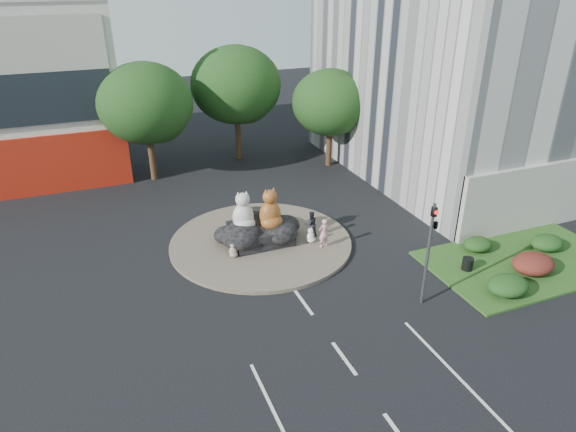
{
  "coord_description": "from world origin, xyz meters",
  "views": [
    {
      "loc": [
        -7.86,
        -13.71,
        13.82
      ],
      "look_at": [
        1.18,
        8.88,
        2.0
      ],
      "focal_mm": 32.0,
      "sensor_mm": 36.0,
      "label": 1
    }
  ],
  "objects_px": {
    "pedestrian_dark": "(311,224)",
    "pedestrian_pink": "(324,233)",
    "litter_bin": "(468,264)",
    "cat_white": "(243,210)",
    "kitten_calico": "(233,249)",
    "cat_tabby": "(270,208)",
    "kitten_white": "(310,235)"
  },
  "relations": [
    {
      "from": "cat_white",
      "to": "litter_bin",
      "type": "xyz_separation_m",
      "value": [
        9.65,
        -6.59,
        -1.77
      ]
    },
    {
      "from": "cat_white",
      "to": "pedestrian_dark",
      "type": "relative_size",
      "value": 1.45
    },
    {
      "from": "kitten_white",
      "to": "cat_tabby",
      "type": "bearing_deg",
      "value": 127.2
    },
    {
      "from": "cat_white",
      "to": "pedestrian_pink",
      "type": "height_order",
      "value": "cat_white"
    },
    {
      "from": "kitten_white",
      "to": "litter_bin",
      "type": "distance_m",
      "value": 8.25
    },
    {
      "from": "pedestrian_pink",
      "to": "kitten_calico",
      "type": "bearing_deg",
      "value": -16.19
    },
    {
      "from": "kitten_white",
      "to": "pedestrian_pink",
      "type": "relative_size",
      "value": 0.53
    },
    {
      "from": "cat_white",
      "to": "kitten_white",
      "type": "xyz_separation_m",
      "value": [
        3.44,
        -1.16,
        -1.57
      ]
    },
    {
      "from": "kitten_white",
      "to": "litter_bin",
      "type": "height_order",
      "value": "kitten_white"
    },
    {
      "from": "cat_white",
      "to": "litter_bin",
      "type": "distance_m",
      "value": 11.82
    },
    {
      "from": "kitten_white",
      "to": "pedestrian_dark",
      "type": "distance_m",
      "value": 0.72
    },
    {
      "from": "kitten_white",
      "to": "pedestrian_pink",
      "type": "bearing_deg",
      "value": -90.19
    },
    {
      "from": "kitten_calico",
      "to": "litter_bin",
      "type": "distance_m",
      "value": 11.93
    },
    {
      "from": "kitten_white",
      "to": "litter_bin",
      "type": "relative_size",
      "value": 1.38
    },
    {
      "from": "cat_white",
      "to": "cat_tabby",
      "type": "bearing_deg",
      "value": -4.43
    },
    {
      "from": "pedestrian_pink",
      "to": "pedestrian_dark",
      "type": "bearing_deg",
      "value": -90.14
    },
    {
      "from": "cat_white",
      "to": "pedestrian_dark",
      "type": "xyz_separation_m",
      "value": [
        3.71,
        -0.59,
        -1.24
      ]
    },
    {
      "from": "kitten_white",
      "to": "cat_white",
      "type": "bearing_deg",
      "value": 131.19
    },
    {
      "from": "cat_white",
      "to": "pedestrian_dark",
      "type": "bearing_deg",
      "value": -0.74
    },
    {
      "from": "litter_bin",
      "to": "cat_white",
      "type": "bearing_deg",
      "value": 145.66
    },
    {
      "from": "kitten_calico",
      "to": "pedestrian_pink",
      "type": "height_order",
      "value": "pedestrian_pink"
    },
    {
      "from": "pedestrian_dark",
      "to": "cat_tabby",
      "type": "bearing_deg",
      "value": -7.84
    },
    {
      "from": "pedestrian_pink",
      "to": "pedestrian_dark",
      "type": "distance_m",
      "value": 1.34
    },
    {
      "from": "pedestrian_dark",
      "to": "litter_bin",
      "type": "relative_size",
      "value": 2.4
    },
    {
      "from": "cat_tabby",
      "to": "pedestrian_dark",
      "type": "distance_m",
      "value": 2.65
    },
    {
      "from": "cat_white",
      "to": "kitten_white",
      "type": "relative_size",
      "value": 2.52
    },
    {
      "from": "cat_white",
      "to": "pedestrian_dark",
      "type": "distance_m",
      "value": 3.96
    },
    {
      "from": "litter_bin",
      "to": "pedestrian_dark",
      "type": "bearing_deg",
      "value": 134.66
    },
    {
      "from": "cat_white",
      "to": "kitten_calico",
      "type": "xyz_separation_m",
      "value": [
        -0.95,
        -1.13,
        -1.58
      ]
    },
    {
      "from": "kitten_calico",
      "to": "litter_bin",
      "type": "relative_size",
      "value": 1.34
    },
    {
      "from": "pedestrian_dark",
      "to": "pedestrian_pink",
      "type": "bearing_deg",
      "value": 95.55
    },
    {
      "from": "pedestrian_pink",
      "to": "litter_bin",
      "type": "xyz_separation_m",
      "value": [
        5.78,
        -4.67,
        -0.58
      ]
    }
  ]
}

